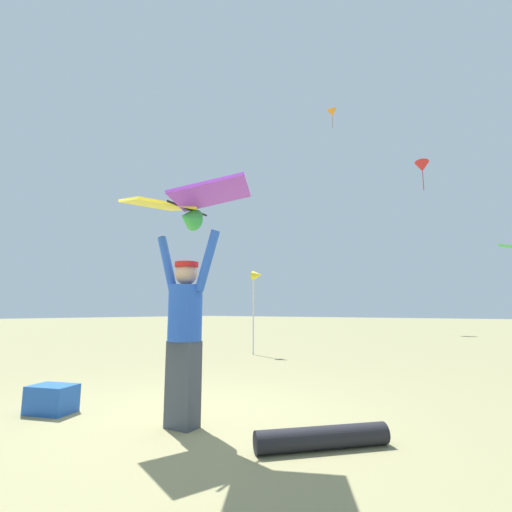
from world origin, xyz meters
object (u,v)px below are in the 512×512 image
Objects in this scene: spare_kite_bag at (322,438)px; marker_flag at (257,282)px; distant_kite_orange_low_left at (332,113)px; cooler_box at (52,399)px; distant_kite_red_high_right at (422,167)px; distant_kite_green_mid_right at (507,245)px; kite_flyer_person at (185,329)px; held_stunt_kite at (184,205)px.

marker_flag is (-4.35, 4.75, 1.80)m from spare_kite_bag.
spare_kite_bag is at bearing -65.43° from distant_kite_orange_low_left.
distant_kite_orange_low_left is 25.11m from spare_kite_bag.
cooler_box reaches higher than spare_kite_bag.
distant_kite_red_high_right is at bearing 72.25° from distant_kite_orange_low_left.
distant_kite_green_mid_right reaches higher than marker_flag.
spare_kite_bag is at bearing -6.17° from cooler_box.
distant_kite_green_mid_right is at bearing 75.02° from marker_flag.
kite_flyer_person is 24.47m from distant_kite_orange_low_left.
held_stunt_kite reaches higher than cooler_box.
marker_flag is (-3.03, 5.16, -0.32)m from held_stunt_kite.
marker_flag is (-3.02, 5.09, 0.95)m from kite_flyer_person.
distant_kite_green_mid_right is 0.56× the size of marker_flag.
distant_kite_green_mid_right reaches higher than cooler_box.
distant_kite_red_high_right is 1.22× the size of marker_flag.
distant_kite_red_high_right is at bearing 71.13° from cooler_box.
marker_flag is (-4.72, -17.63, -3.00)m from distant_kite_green_mid_right.
cooler_box is at bearing -97.90° from distant_kite_green_mid_right.
distant_kite_orange_low_left is at bearing -157.08° from distant_kite_green_mid_right.
held_stunt_kite is at bearing -69.29° from distant_kite_orange_low_left.
marker_flag is at bearing 120.70° from kite_flyer_person.
distant_kite_green_mid_right is 2.52× the size of cooler_box.
distant_kite_red_high_right is at bearing 100.30° from spare_kite_bag.
distant_kite_red_high_right is at bearing 97.64° from held_stunt_kite.
held_stunt_kite is at bearing -94.22° from distant_kite_green_mid_right.
distant_kite_green_mid_right is 1.07× the size of spare_kite_bag.
spare_kite_bag is at bearing -79.70° from distant_kite_red_high_right.
distant_kite_red_high_right is (-3.92, 29.19, 12.29)m from kite_flyer_person.
distant_kite_red_high_right is 11.95m from distant_kite_green_mid_right.
cooler_box is at bearing -73.86° from distant_kite_orange_low_left.
distant_kite_orange_low_left is at bearing 110.75° from kite_flyer_person.
cooler_box is at bearing -85.43° from distant_kite_red_high_right.
distant_kite_red_high_right is 26.65m from marker_flag.
spare_kite_bag is at bearing -47.49° from marker_flag.
cooler_box is 0.42× the size of spare_kite_bag.
distant_kite_orange_low_left is at bearing 110.71° from held_stunt_kite.
distant_kite_green_mid_right reaches higher than spare_kite_bag.
spare_kite_bag is (-0.36, -22.38, -4.80)m from distant_kite_green_mid_right.
held_stunt_kite is 23.00m from distant_kite_green_mid_right.
distant_kite_orange_low_left is 19.29m from marker_flag.
distant_kite_red_high_right is 32.57m from cooler_box.
distant_kite_orange_low_left is 1.37× the size of spare_kite_bag.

